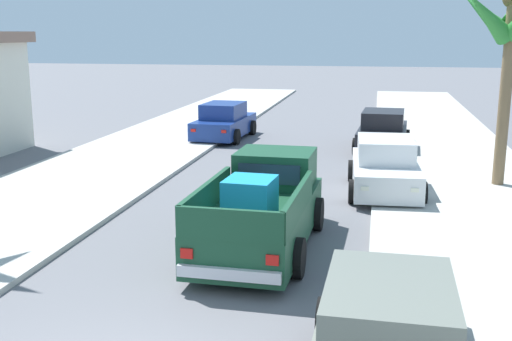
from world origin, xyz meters
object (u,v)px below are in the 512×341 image
pickup_truck (263,209)px  palm_tree_right_fore (510,25)px  car_right_mid (385,167)px  car_left_near (224,122)px  car_right_near (383,132)px

pickup_truck → palm_tree_right_fore: 9.36m
pickup_truck → car_right_mid: 5.81m
pickup_truck → car_right_mid: size_ratio=1.22×
pickup_truck → car_left_near: size_ratio=1.21×
pickup_truck → car_right_near: 12.10m
car_right_mid → palm_tree_right_fore: bearing=18.1°
car_left_near → car_right_mid: (6.67, -8.08, 0.00)m
car_left_near → car_right_near: 6.79m
car_left_near → car_right_mid: size_ratio=1.00×
car_right_mid → palm_tree_right_fore: (3.23, 1.05, 3.93)m
pickup_truck → car_left_near: pickup_truck is taller
car_right_mid → palm_tree_right_fore: palm_tree_right_fore is taller
palm_tree_right_fore → car_left_near: bearing=144.7°
car_right_near → palm_tree_right_fore: size_ratio=0.76×
pickup_truck → palm_tree_right_fore: palm_tree_right_fore is taller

